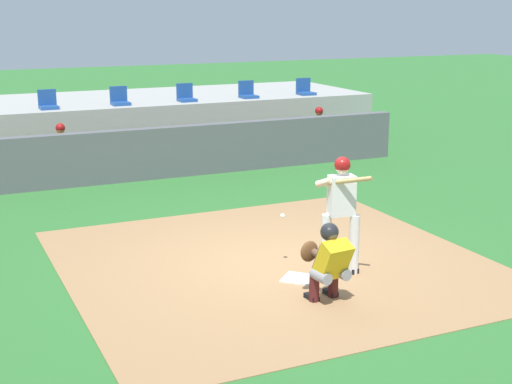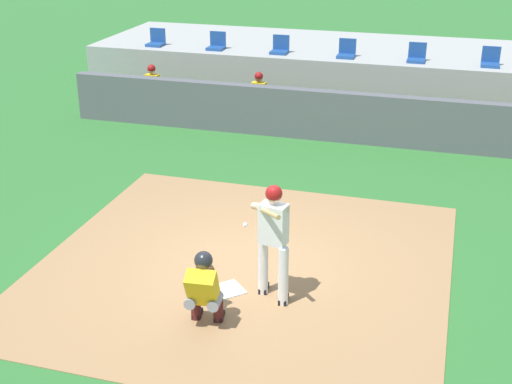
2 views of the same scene
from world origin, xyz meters
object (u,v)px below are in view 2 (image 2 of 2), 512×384
object	(u,v)px
catcher_crouched	(204,286)
stadium_seat_1	(217,44)
dugout_player_1	(257,97)
stadium_seat_2	(280,48)
stadium_seat_5	(490,61)
home_plate	(228,290)
dugout_player_0	(151,89)
batter_at_plate	(273,236)
stadium_seat_4	(417,56)
stadium_seat_3	(347,52)
stadium_seat_0	(156,41)

from	to	relation	value
catcher_crouched	stadium_seat_1	bearing A→B (deg)	108.41
dugout_player_1	stadium_seat_2	bearing A→B (deg)	88.36
stadium_seat_2	stadium_seat_5	distance (m)	5.57
home_plate	stadium_seat_1	size ratio (longest dim) A/B	0.92
dugout_player_0	stadium_seat_5	bearing A→B (deg)	13.30
batter_at_plate	stadium_seat_1	distance (m)	11.11
stadium_seat_2	stadium_seat_4	size ratio (longest dim) A/B	1.00
dugout_player_0	stadium_seat_3	distance (m)	5.37
home_plate	stadium_seat_1	world-z (taller)	stadium_seat_1
batter_at_plate	stadium_seat_1	world-z (taller)	stadium_seat_1
dugout_player_0	stadium_seat_3	xyz separation A→B (m)	(4.89, 2.03, 0.86)
stadium_seat_0	stadium_seat_5	distance (m)	9.29
batter_at_plate	stadium_seat_1	bearing A→B (deg)	113.38
dugout_player_1	catcher_crouched	bearing A→B (deg)	-78.21
dugout_player_1	stadium_seat_2	size ratio (longest dim) A/B	2.71
dugout_player_1	stadium_seat_0	bearing A→B (deg)	150.90
dugout_player_0	stadium_seat_0	xyz separation A→B (m)	(-0.68, 2.03, 0.86)
batter_at_plate	stadium_seat_0	xyz separation A→B (m)	(-6.26, 10.19, 0.50)
stadium_seat_4	stadium_seat_5	xyz separation A→B (m)	(1.86, 0.00, 0.00)
catcher_crouched	dugout_player_1	bearing A→B (deg)	101.79
home_plate	stadium_seat_2	world-z (taller)	stadium_seat_2
dugout_player_0	stadium_seat_5	distance (m)	8.88
stadium_seat_3	stadium_seat_4	bearing A→B (deg)	0.00
stadium_seat_2	stadium_seat_1	bearing A→B (deg)	180.00
dugout_player_0	stadium_seat_3	bearing A→B (deg)	22.59
stadium_seat_2	home_plate	bearing A→B (deg)	-79.66
dugout_player_0	stadium_seat_2	distance (m)	3.75
stadium_seat_2	stadium_seat_4	bearing A→B (deg)	0.00
batter_at_plate	stadium_seat_2	world-z (taller)	stadium_seat_2
batter_at_plate	dugout_player_1	size ratio (longest dim) A/B	1.39
stadium_seat_2	dugout_player_1	bearing A→B (deg)	-91.64
home_plate	stadium_seat_0	bearing A→B (deg)	118.69
dugout_player_0	stadium_seat_4	world-z (taller)	stadium_seat_4
stadium_seat_0	stadium_seat_1	bearing A→B (deg)	0.00
stadium_seat_3	stadium_seat_5	bearing A→B (deg)	0.00
stadium_seat_5	stadium_seat_2	bearing A→B (deg)	180.00
dugout_player_0	stadium_seat_0	world-z (taller)	stadium_seat_0
stadium_seat_0	stadium_seat_3	distance (m)	5.57
home_plate	stadium_seat_0	distance (m)	11.70
stadium_seat_1	home_plate	bearing A→B (deg)	-69.95
stadium_seat_5	catcher_crouched	bearing A→B (deg)	-108.66
dugout_player_0	stadium_seat_3	world-z (taller)	stadium_seat_3
dugout_player_1	stadium_seat_4	xyz separation A→B (m)	(3.77, 2.03, 0.86)
stadium_seat_1	stadium_seat_2	world-z (taller)	same
dugout_player_1	stadium_seat_1	world-z (taller)	stadium_seat_1
stadium_seat_0	stadium_seat_5	xyz separation A→B (m)	(9.29, 0.00, 0.00)
home_plate	catcher_crouched	bearing A→B (deg)	-91.73
catcher_crouched	stadium_seat_5	world-z (taller)	stadium_seat_5
home_plate	stadium_seat_0	world-z (taller)	stadium_seat_0
dugout_player_0	batter_at_plate	bearing A→B (deg)	-55.60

